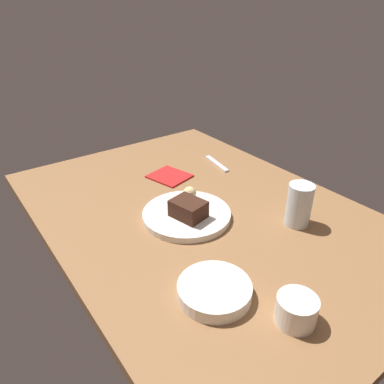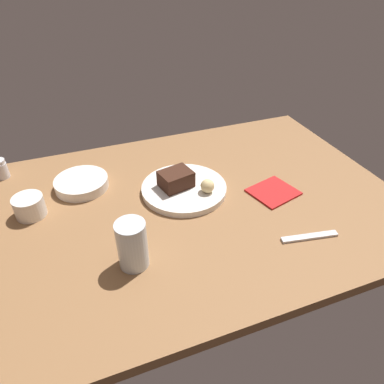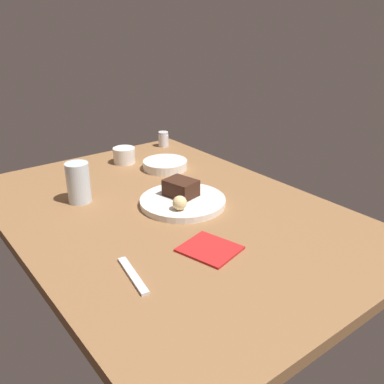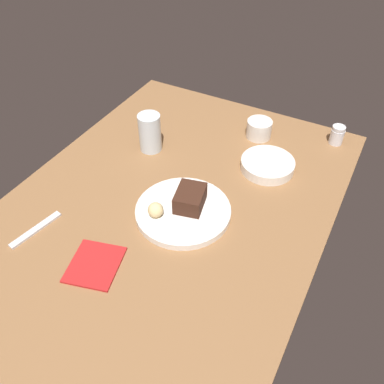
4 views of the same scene
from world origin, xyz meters
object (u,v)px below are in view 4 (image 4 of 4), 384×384
object	(u,v)px
dessert_plate	(183,211)
water_glass	(150,133)
bread_roll	(156,210)
folded_napkin	(95,264)
coffee_cup	(259,129)
chocolate_cake_slice	(190,198)
side_bowl	(267,165)
salt_shaker	(337,135)
dessert_spoon	(36,230)

from	to	relation	value
dessert_plate	water_glass	size ratio (longest dim) A/B	2.09
bread_roll	folded_napkin	world-z (taller)	bread_roll
water_glass	coffee_cup	bearing A→B (deg)	128.89
chocolate_cake_slice	dessert_plate	bearing A→B (deg)	-23.66
bread_roll	side_bowl	bearing A→B (deg)	151.86
dessert_plate	salt_shaker	world-z (taller)	salt_shaker
bread_roll	water_glass	bearing A→B (deg)	-145.26
coffee_cup	bread_roll	bearing A→B (deg)	-11.17
dessert_plate	coffee_cup	world-z (taller)	coffee_cup
salt_shaker	coffee_cup	bearing A→B (deg)	-70.30
salt_shaker	water_glass	distance (cm)	59.70
side_bowl	dessert_plate	bearing A→B (deg)	-24.67
coffee_cup	dessert_spoon	distance (cm)	74.90
bread_roll	salt_shaker	bearing A→B (deg)	149.92
dessert_plate	chocolate_cake_slice	distance (cm)	4.16
salt_shaker	coffee_cup	world-z (taller)	salt_shaker
dessert_plate	folded_napkin	size ratio (longest dim) A/B	1.96
salt_shaker	folded_napkin	bearing A→B (deg)	-26.59
dessert_plate	salt_shaker	size ratio (longest dim) A/B	4.10
chocolate_cake_slice	salt_shaker	xyz separation A→B (cm)	(-49.28, 26.95, -1.31)
bread_roll	side_bowl	distance (cm)	38.52
water_glass	dessert_spoon	xyz separation A→B (cm)	(43.78, -7.33, -5.73)
chocolate_cake_slice	side_bowl	size ratio (longest dim) A/B	0.57
dessert_plate	salt_shaker	bearing A→B (deg)	151.53
bread_roll	water_glass	xyz separation A→B (cm)	(-26.16, -18.14, 2.15)
side_bowl	coffee_cup	world-z (taller)	coffee_cup
dessert_spoon	chocolate_cake_slice	bearing A→B (deg)	138.77
coffee_cup	salt_shaker	bearing A→B (deg)	109.70
dessert_plate	dessert_spoon	world-z (taller)	dessert_plate
side_bowl	dessert_spoon	size ratio (longest dim) A/B	1.07
bread_roll	dessert_spoon	distance (cm)	31.18
dessert_spoon	folded_napkin	world-z (taller)	dessert_spoon
dessert_plate	folded_napkin	bearing A→B (deg)	-22.48
folded_napkin	coffee_cup	bearing A→B (deg)	167.71
water_glass	side_bowl	world-z (taller)	water_glass
side_bowl	water_glass	bearing A→B (deg)	-77.95
salt_shaker	side_bowl	xyz separation A→B (cm)	(22.99, -14.82, -1.53)
salt_shaker	side_bowl	bearing A→B (deg)	-32.81
water_glass	folded_napkin	bearing A→B (deg)	15.88
coffee_cup	dessert_spoon	size ratio (longest dim) A/B	0.54
chocolate_cake_slice	water_glass	distance (cm)	30.50
dessert_plate	bread_roll	bearing A→B (deg)	-42.91
water_glass	bread_roll	bearing A→B (deg)	34.74
salt_shaker	water_glass	world-z (taller)	water_glass
dessert_plate	folded_napkin	xyz separation A→B (cm)	(24.77, -10.25, -0.65)
side_bowl	coffee_cup	distance (cm)	17.00
salt_shaker	water_glass	bearing A→B (deg)	-58.97
salt_shaker	side_bowl	world-z (taller)	salt_shaker
chocolate_cake_slice	folded_napkin	world-z (taller)	chocolate_cake_slice
dessert_plate	bread_roll	size ratio (longest dim) A/B	6.25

